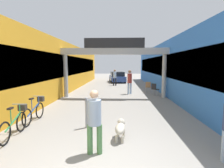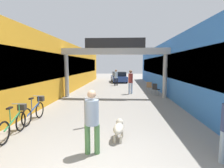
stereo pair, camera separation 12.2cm
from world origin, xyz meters
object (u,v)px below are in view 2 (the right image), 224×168
object	(u,v)px
dog_on_leash	(119,128)
cafe_chair_wood_farther	(149,86)
pedestrian_carrying_crate	(131,80)
cafe_chair_black_nearer	(156,88)
parked_car_blue	(119,77)
pedestrian_with_dog	(92,118)
bicycle_green_nearest	(15,122)
bicycle_blue_second	(35,110)
pedestrian_elderly_walking	(116,76)
bollard_post_metal	(86,112)

from	to	relation	value
dog_on_leash	cafe_chair_wood_farther	bearing A→B (deg)	75.71
pedestrian_carrying_crate	cafe_chair_black_nearer	size ratio (longest dim) A/B	2.07
cafe_chair_wood_farther	parked_car_blue	size ratio (longest dim) A/B	0.21
pedestrian_with_dog	dog_on_leash	bearing A→B (deg)	53.86
pedestrian_carrying_crate	bicycle_green_nearest	world-z (taller)	pedestrian_carrying_crate
dog_on_leash	bicycle_blue_second	distance (m)	3.71
dog_on_leash	cafe_chair_wood_farther	size ratio (longest dim) A/B	0.89
pedestrian_carrying_crate	pedestrian_elderly_walking	distance (m)	5.56
dog_on_leash	bicycle_blue_second	world-z (taller)	bicycle_blue_second
pedestrian_carrying_crate	parked_car_blue	size ratio (longest dim) A/B	0.44
pedestrian_with_dog	bicycle_green_nearest	xyz separation A→B (m)	(-2.64, 0.96, -0.49)
cafe_chair_wood_farther	pedestrian_with_dog	bearing A→B (deg)	-106.62
dog_on_leash	bollard_post_metal	distance (m)	1.53
bicycle_blue_second	bollard_post_metal	bearing A→B (deg)	-15.62
dog_on_leash	bicycle_green_nearest	distance (m)	3.29
parked_car_blue	pedestrian_elderly_walking	bearing A→B (deg)	-93.31
cafe_chair_black_nearer	parked_car_blue	world-z (taller)	parked_car_blue
parked_car_blue	pedestrian_with_dog	bearing A→B (deg)	-90.85
pedestrian_elderly_walking	bollard_post_metal	world-z (taller)	pedestrian_elderly_walking
pedestrian_elderly_walking	parked_car_blue	bearing A→B (deg)	86.69
pedestrian_with_dog	parked_car_blue	distance (m)	18.18
pedestrian_carrying_crate	dog_on_leash	xyz separation A→B (m)	(-0.71, -8.17, -0.71)
bollard_post_metal	pedestrian_carrying_crate	bearing A→B (deg)	75.22
dog_on_leash	cafe_chair_black_nearer	distance (m)	7.92
dog_on_leash	cafe_chair_black_nearer	size ratio (longest dim) A/B	0.89
pedestrian_carrying_crate	cafe_chair_wood_farther	distance (m)	1.70
pedestrian_carrying_crate	cafe_chair_black_nearer	bearing A→B (deg)	-20.19
pedestrian_elderly_walking	dog_on_leash	xyz separation A→B (m)	(0.59, -13.57, -0.63)
pedestrian_elderly_walking	cafe_chair_wood_farther	distance (m)	5.62
pedestrian_with_dog	bicycle_blue_second	distance (m)	3.69
pedestrian_with_dog	bicycle_blue_second	size ratio (longest dim) A/B	0.97
pedestrian_elderly_walking	cafe_chair_wood_farther	size ratio (longest dim) A/B	1.93
bollard_post_metal	bicycle_blue_second	bearing A→B (deg)	164.38
cafe_chair_wood_farther	bicycle_blue_second	bearing A→B (deg)	-127.92
pedestrian_carrying_crate	pedestrian_with_dog	bearing A→B (deg)	-98.53
bicycle_green_nearest	cafe_chair_black_nearer	size ratio (longest dim) A/B	1.90
cafe_chair_black_nearer	cafe_chair_wood_farther	distance (m)	1.24
pedestrian_carrying_crate	parked_car_blue	world-z (taller)	pedestrian_carrying_crate
pedestrian_elderly_walking	bicycle_green_nearest	xyz separation A→B (m)	(-2.70, -13.49, -0.55)
bicycle_blue_second	dog_on_leash	bearing A→B (deg)	-24.44
cafe_chair_black_nearer	cafe_chair_wood_farther	size ratio (longest dim) A/B	1.00
pedestrian_carrying_crate	cafe_chair_black_nearer	distance (m)	1.96
bicycle_blue_second	cafe_chair_black_nearer	distance (m)	8.37
bollard_post_metal	pedestrian_with_dog	bearing A→B (deg)	-73.09
pedestrian_with_dog	cafe_chair_black_nearer	world-z (taller)	pedestrian_with_dog
pedestrian_carrying_crate	pedestrian_elderly_walking	bearing A→B (deg)	103.56
bicycle_blue_second	bollard_post_metal	xyz separation A→B (m)	(2.18, -0.61, 0.12)
pedestrian_with_dog	dog_on_leash	world-z (taller)	pedestrian_with_dog
cafe_chair_wood_farther	parked_car_blue	xyz separation A→B (m)	(-2.60, 8.56, 0.10)
bicycle_blue_second	bollard_post_metal	distance (m)	2.27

